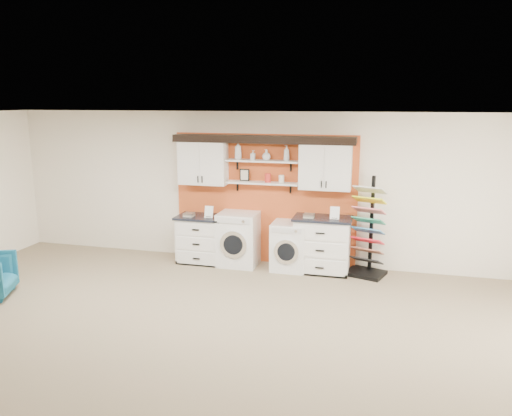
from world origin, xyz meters
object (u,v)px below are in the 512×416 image
(base_cabinet_left, at_px, (202,239))
(base_cabinet_right, at_px, (322,245))
(washer, at_px, (239,239))
(sample_rack, at_px, (367,245))
(dryer, at_px, (290,246))

(base_cabinet_left, height_order, base_cabinet_right, base_cabinet_right)
(base_cabinet_right, height_order, washer, base_cabinet_right)
(washer, bearing_deg, sample_rack, 0.95)
(base_cabinet_left, relative_size, base_cabinet_right, 0.89)
(dryer, xyz_separation_m, sample_rack, (1.36, 0.04, 0.11))
(base_cabinet_left, height_order, sample_rack, sample_rack)
(dryer, bearing_deg, base_cabinet_left, 179.88)
(base_cabinet_right, distance_m, dryer, 0.58)
(dryer, distance_m, sample_rack, 1.36)
(washer, height_order, dryer, washer)
(base_cabinet_left, height_order, washer, washer)
(base_cabinet_left, xyz_separation_m, base_cabinet_right, (2.26, -0.00, 0.05))
(base_cabinet_left, xyz_separation_m, washer, (0.72, -0.00, 0.05))
(washer, distance_m, sample_rack, 2.32)
(base_cabinet_left, distance_m, dryer, 1.68)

